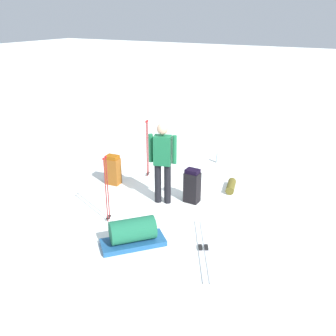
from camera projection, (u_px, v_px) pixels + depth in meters
The scene contains 10 objects.
ground_plane at pixel (168, 198), 8.03m from camera, with size 80.00×80.00×0.00m, color white.
skier_standing at pixel (163, 159), 7.51m from camera, with size 0.31×0.55×1.70m.
ski_pair_near at pixel (203, 248), 6.30m from camera, with size 1.65×1.02×0.05m.
backpack_large_dark at pixel (113, 170), 8.59m from camera, with size 0.26×0.33×0.70m.
backpack_bright at pixel (192, 186), 7.76m from camera, with size 0.24×0.31×0.73m.
ski_poles_planted_near at pixel (147, 146), 8.86m from camera, with size 0.16×0.10×1.38m.
ski_poles_planted_far at pixel (107, 186), 6.92m from camera, with size 0.16×0.10×1.30m.
gear_sled at pixel (133, 233), 6.34m from camera, with size 1.10×1.06×0.49m.
sleeping_mat_rolled at pixel (231, 186), 8.38m from camera, with size 0.18×0.18×0.55m, color brown.
thermos_bottle at pixel (217, 158), 9.89m from camera, with size 0.07×0.07×0.26m, color #AABBC2.
Camera 1 is at (6.26, 3.49, 3.67)m, focal length 40.18 mm.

